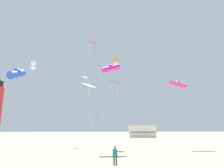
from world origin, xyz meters
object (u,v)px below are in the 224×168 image
kite_tube_magenta (111,68)px  kite_box_orange (116,63)px  kite_tube_blue (17,74)px  kite_diamond_lime (89,88)px  kite_diamond_gold (85,80)px  kite_tube_rainbow (178,85)px  kite_diamond_violet (115,84)px  kite_box_white (33,65)px  kite_diamond_scarlet (95,47)px  kite_flyer_standing (115,154)px  rv_van_white (142,132)px

kite_tube_magenta → kite_box_orange: bearing=78.5°
kite_tube_blue → kite_diamond_lime: 7.55m
kite_tube_blue → kite_tube_magenta: bearing=37.8°
kite_tube_blue → kite_tube_magenta: kite_tube_magenta is taller
kite_tube_blue → kite_diamond_gold: bearing=69.9°
kite_diamond_gold → kite_tube_rainbow: kite_diamond_gold is taller
kite_diamond_gold → kite_diamond_violet: 10.50m
kite_tube_magenta → kite_box_white: kite_box_white is taller
kite_box_white → kite_diamond_scarlet: size_ratio=1.02×
kite_tube_magenta → kite_diamond_violet: 3.25m
kite_flyer_standing → kite_tube_magenta: bearing=-85.6°
kite_tube_blue → kite_diamond_violet: (9.37, 5.00, 0.23)m
kite_box_orange → kite_diamond_violet: kite_box_orange is taller
kite_box_white → kite_diamond_violet: (11.70, -6.05, -4.03)m
kite_tube_magenta → rv_van_white: 27.77m
kite_diamond_lime → kite_diamond_violet: (2.66, 7.94, 2.02)m
kite_flyer_standing → kite_box_orange: kite_box_orange is taller
kite_box_orange → kite_tube_magenta: 6.03m
kite_box_orange → kite_box_white: bearing=-174.1°
kite_tube_blue → kite_diamond_lime: size_ratio=1.37×
kite_flyer_standing → rv_van_white: 36.38m
kite_tube_rainbow → rv_van_white: 24.00m
kite_diamond_scarlet → kite_diamond_lime: bearing=-92.1°
kite_box_white → kite_tube_rainbow: (20.76, -2.34, -3.18)m
kite_diamond_gold → kite_diamond_lime: 17.88m
kite_diamond_lime → kite_diamond_gold: bearing=95.0°
kite_diamond_gold → rv_van_white: kite_diamond_gold is taller
kite_diamond_gold → kite_diamond_lime: (1.51, -17.20, -4.66)m
kite_diamond_lime → rv_van_white: (11.48, 34.65, -3.99)m
kite_flyer_standing → kite_diamond_violet: 10.81m
kite_diamond_gold → kite_tube_blue: bearing=-110.1°
kite_diamond_scarlet → kite_tube_rainbow: (11.52, 6.07, -2.74)m
kite_flyer_standing → kite_box_orange: size_ratio=0.09×
kite_diamond_scarlet → kite_diamond_violet: bearing=43.9°
kite_box_orange → kite_diamond_gold: (-4.86, 1.94, -2.47)m
kite_box_orange → kite_tube_magenta: kite_box_orange is taller
kite_tube_magenta → kite_diamond_scarlet: bearing=-115.4°
kite_box_orange → kite_flyer_standing: bearing=-95.2°
rv_van_white → kite_diamond_scarlet: bearing=-110.2°
kite_box_orange → rv_van_white: (8.13, 19.39, -11.11)m
kite_flyer_standing → kite_diamond_gold: size_ratio=0.11×
kite_diamond_lime → rv_van_white: bearing=71.7°
kite_flyer_standing → kite_box_orange: 19.75m
kite_tube_blue → kite_box_white: size_ratio=0.65×
kite_flyer_standing → kite_tube_magenta: size_ratio=0.11×
kite_tube_blue → kite_diamond_scarlet: (6.92, 2.63, 3.82)m
kite_box_orange → kite_tube_blue: (-10.06, -12.32, -5.33)m
kite_diamond_lime → kite_tube_rainbow: bearing=44.8°
kite_tube_blue → rv_van_white: (18.20, 31.71, -5.78)m
kite_box_orange → kite_diamond_violet: 8.95m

